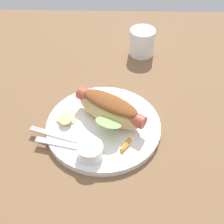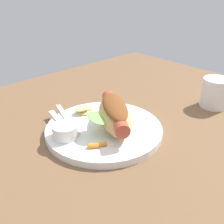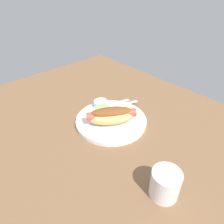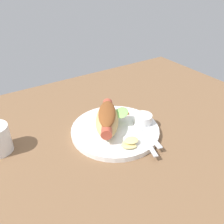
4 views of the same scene
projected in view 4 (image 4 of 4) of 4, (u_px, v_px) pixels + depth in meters
ground_plane at (116, 134)px, 74.89cm from camera, size 120.00×90.00×1.80cm
plate at (115, 130)px, 74.00cm from camera, size 26.74×26.74×1.60cm
hot_dog at (107, 118)px, 71.84cm from camera, size 15.68×17.90×6.29cm
sauce_ramekin at (143, 119)px, 75.04cm from camera, size 5.53×5.53×2.89cm
fork at (144, 137)px, 69.22cm from camera, size 6.13×15.94×0.40cm
knife at (148, 134)px, 70.66cm from camera, size 4.29×14.10×0.36cm
chips_pile at (130, 143)px, 66.15cm from camera, size 6.11×5.65×1.79cm
carrot_garnish at (123, 113)px, 79.78cm from camera, size 3.98×2.69×0.92cm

